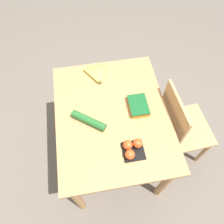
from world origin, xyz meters
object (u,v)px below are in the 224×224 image
Objects in this scene: chair at (179,127)px; cucumber_near at (89,120)px; tomato_pack at (132,148)px; carrot_bag at (138,105)px; banana_bunch at (97,74)px.

cucumber_near is at bearing 85.51° from chair.
tomato_pack is 0.36m from cucumber_near.
cucumber_near is (0.06, -0.37, 0.00)m from carrot_bag.
banana_bunch is at bearing 51.99° from chair.
chair is 4.62× the size of banana_bunch.
chair is 3.84× the size of cucumber_near.
tomato_pack is (0.68, 0.14, 0.02)m from banana_bunch.
chair is 5.08× the size of carrot_bag.
carrot_bag is at bearing 35.31° from banana_bunch.
banana_bunch is at bearing -168.75° from tomato_pack.
chair reaches higher than carrot_bag.
carrot_bag is (0.36, 0.25, 0.01)m from banana_bunch.
banana_bunch is 0.44m from cucumber_near.
cucumber_near is at bearing -135.33° from tomato_pack.
tomato_pack reaches higher than carrot_bag.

